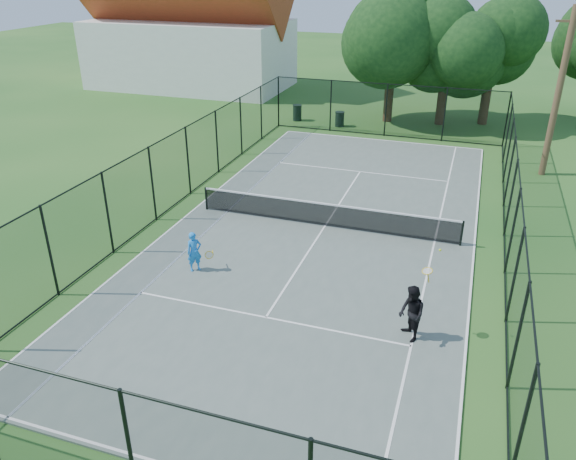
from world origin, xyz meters
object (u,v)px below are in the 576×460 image
(tennis_net, at_px, (325,214))
(trash_bin_left, at_px, (297,113))
(utility_pole, at_px, (558,93))
(player_black, at_px, (412,313))
(trash_bin_right, at_px, (340,119))
(player_blue, at_px, (194,252))

(tennis_net, height_order, trash_bin_left, tennis_net)
(trash_bin_left, distance_m, utility_pole, 15.52)
(tennis_net, distance_m, trash_bin_left, 15.74)
(player_black, bearing_deg, utility_pole, 74.24)
(trash_bin_right, relative_size, player_black, 0.35)
(tennis_net, xyz_separation_m, player_blue, (-3.15, -4.59, 0.15))
(trash_bin_left, distance_m, trash_bin_right, 2.92)
(utility_pole, bearing_deg, trash_bin_left, 158.24)
(trash_bin_left, height_order, player_blue, player_blue)
(trash_bin_left, distance_m, player_blue, 19.39)
(utility_pole, xyz_separation_m, player_black, (-4.25, -15.07, -2.99))
(trash_bin_left, xyz_separation_m, utility_pole, (14.08, -5.62, 3.34))
(trash_bin_left, height_order, player_black, player_black)
(trash_bin_right, distance_m, player_black, 21.36)
(trash_bin_right, distance_m, player_blue, 18.71)
(tennis_net, bearing_deg, utility_pole, 47.47)
(tennis_net, distance_m, utility_pole, 12.64)
(trash_bin_right, bearing_deg, tennis_net, -78.22)
(player_black, bearing_deg, tennis_net, 123.40)
(tennis_net, relative_size, trash_bin_left, 10.16)
(utility_pole, height_order, player_blue, utility_pole)
(trash_bin_left, height_order, trash_bin_right, trash_bin_left)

